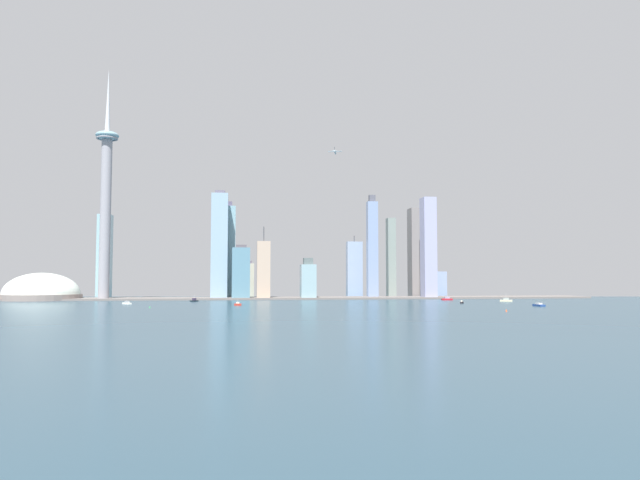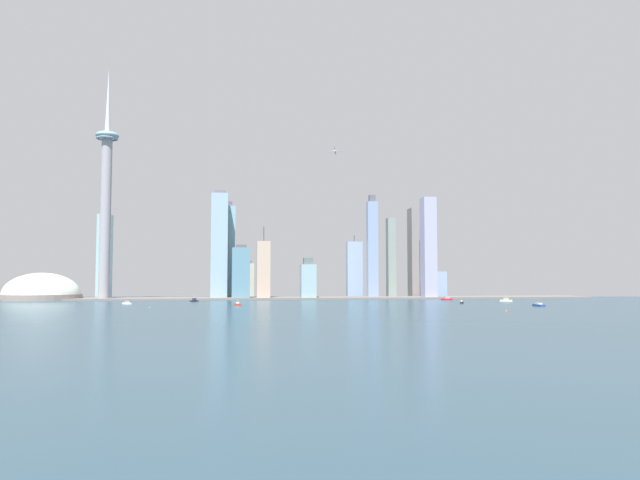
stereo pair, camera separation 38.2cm
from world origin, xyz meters
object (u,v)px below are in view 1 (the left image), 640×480
skyscraper_8 (439,284)px  boat_3 (238,304)px  boat_6 (462,302)px  skyscraper_3 (391,258)px  skyscraper_11 (372,248)px  observation_tower (106,192)px  channel_buoy_1 (150,307)px  airplane (335,152)px  skyscraper_1 (104,257)px  boat_2 (447,299)px  skyscraper_13 (241,273)px  channel_buoy_0 (506,310)px  boat_0 (127,303)px  skyscraper_12 (225,269)px  skyscraper_0 (354,269)px  skyscraper_4 (219,246)px  skyscraper_7 (428,248)px  boat_4 (539,305)px  skyscraper_9 (415,253)px  skyscraper_6 (264,270)px  skyscraper_2 (308,281)px  skyscraper_5 (249,280)px  boat_1 (506,300)px  skyscraper_10 (226,251)px

skyscraper_8 → boat_3: size_ratio=5.00×
boat_6 → boat_3: bearing=130.0°
skyscraper_3 → skyscraper_11: 42.00m
observation_tower → skyscraper_3: (434.29, 53.48, -91.28)m
observation_tower → channel_buoy_1: observation_tower is taller
airplane → skyscraper_1: bearing=100.4°
boat_2 → airplane: bearing=-33.5°
skyscraper_13 → channel_buoy_0: bearing=-54.7°
boat_0 → boat_3: boat_3 is taller
skyscraper_8 → channel_buoy_0: size_ratio=19.88×
boat_0 → skyscraper_12: bearing=119.3°
skyscraper_11 → channel_buoy_1: bearing=-139.2°
skyscraper_0 → skyscraper_12: bearing=174.2°
skyscraper_4 → skyscraper_7: (317.46, -23.25, -2.31)m
skyscraper_1 → boat_4: size_ratio=7.33×
skyscraper_9 → airplane: airplane is taller
skyscraper_6 → skyscraper_13: skyscraper_6 is taller
skyscraper_2 → skyscraper_5: size_ratio=1.03×
skyscraper_8 → boat_4: 334.43m
boat_3 → channel_buoy_1: 99.61m
skyscraper_9 → boat_0: 471.50m
skyscraper_13 → boat_0: (-136.31, -140.89, -37.45)m
boat_3 → channel_buoy_0: bearing=-27.7°
skyscraper_4 → skyscraper_5: (45.14, 77.28, -51.54)m
observation_tower → boat_1: observation_tower is taller
skyscraper_1 → boat_2: 517.53m
skyscraper_7 → skyscraper_10: skyscraper_7 is taller
skyscraper_0 → skyscraper_1: size_ratio=0.79×
boat_0 → boat_2: 433.23m
skyscraper_11 → boat_0: bearing=-153.2°
skyscraper_0 → boat_4: (140.18, -346.15, -44.58)m
skyscraper_11 → boat_1: 229.55m
boat_1 → boat_4: (-23.31, -129.75, -0.43)m
skyscraper_13 → boat_1: (351.36, -128.45, -37.03)m
skyscraper_4 → channel_buoy_0: (279.11, -365.28, -78.85)m
skyscraper_0 → skyscraper_8: (141.47, -12.30, -24.87)m
skyscraper_3 → channel_buoy_1: 442.61m
boat_3 → skyscraper_12: bearing=98.3°
skyscraper_6 → airplane: 224.04m
skyscraper_4 → skyscraper_11: size_ratio=1.00×
boat_4 → skyscraper_4: bearing=51.0°
skyscraper_0 → skyscraper_1: (-394.73, -29.70, 18.20)m
skyscraper_12 → boat_1: size_ratio=7.37×
boat_0 → boat_3: size_ratio=1.81×
skyscraper_7 → channel_buoy_1: skyscraper_7 is taller
skyscraper_3 → boat_0: skyscraper_3 is taller
skyscraper_9 → channel_buoy_1: (-380.83, -289.27, -72.21)m
channel_buoy_1 → channel_buoy_0: bearing=-19.1°
skyscraper_13 → boat_1: 375.93m
skyscraper_6 → observation_tower: bearing=179.9°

